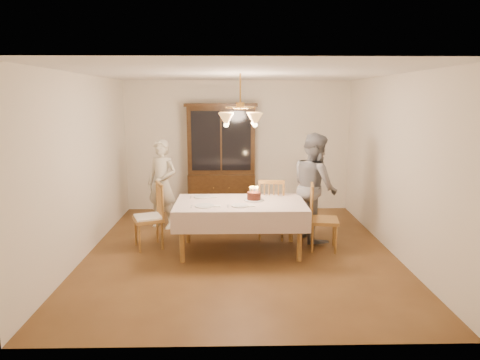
{
  "coord_description": "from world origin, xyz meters",
  "views": [
    {
      "loc": [
        -0.13,
        -6.1,
        2.27
      ],
      "look_at": [
        0.0,
        0.2,
        1.05
      ],
      "focal_mm": 32.0,
      "sensor_mm": 36.0,
      "label": 1
    }
  ],
  "objects_px": {
    "china_hutch": "(221,161)",
    "chair_far_side": "(271,212)",
    "birthday_cake": "(254,197)",
    "elderly_woman": "(162,184)",
    "dining_table": "(240,207)"
  },
  "relations": [
    {
      "from": "chair_far_side",
      "to": "china_hutch",
      "type": "bearing_deg",
      "value": 117.18
    },
    {
      "from": "dining_table",
      "to": "birthday_cake",
      "type": "height_order",
      "value": "birthday_cake"
    },
    {
      "from": "dining_table",
      "to": "china_hutch",
      "type": "distance_m",
      "value": 2.31
    },
    {
      "from": "chair_far_side",
      "to": "birthday_cake",
      "type": "xyz_separation_m",
      "value": [
        -0.31,
        -0.5,
        0.37
      ]
    },
    {
      "from": "elderly_woman",
      "to": "chair_far_side",
      "type": "bearing_deg",
      "value": 7.42
    },
    {
      "from": "china_hutch",
      "to": "birthday_cake",
      "type": "relative_size",
      "value": 7.2
    },
    {
      "from": "china_hutch",
      "to": "chair_far_side",
      "type": "distance_m",
      "value": 1.94
    },
    {
      "from": "dining_table",
      "to": "chair_far_side",
      "type": "height_order",
      "value": "chair_far_side"
    },
    {
      "from": "china_hutch",
      "to": "chair_far_side",
      "type": "bearing_deg",
      "value": -62.82
    },
    {
      "from": "chair_far_side",
      "to": "elderly_woman",
      "type": "relative_size",
      "value": 0.64
    },
    {
      "from": "dining_table",
      "to": "elderly_woman",
      "type": "height_order",
      "value": "elderly_woman"
    },
    {
      "from": "china_hutch",
      "to": "elderly_woman",
      "type": "height_order",
      "value": "china_hutch"
    },
    {
      "from": "dining_table",
      "to": "chair_far_side",
      "type": "xyz_separation_m",
      "value": [
        0.52,
        0.61,
        -0.24
      ]
    },
    {
      "from": "china_hutch",
      "to": "elderly_woman",
      "type": "bearing_deg",
      "value": -135.2
    },
    {
      "from": "chair_far_side",
      "to": "birthday_cake",
      "type": "bearing_deg",
      "value": -121.94
    }
  ]
}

